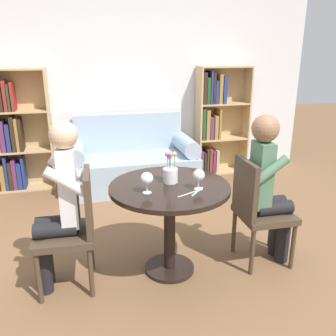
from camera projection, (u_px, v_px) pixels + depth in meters
name	position (u px, v px, depth m)	size (l,w,h in m)	color
ground_plane	(169.00, 269.00, 2.91)	(16.00, 16.00, 0.00)	brown
back_wall	(124.00, 79.00, 4.69)	(5.20, 0.05, 2.70)	silver
round_table	(170.00, 203.00, 2.73)	(0.92, 0.92, 0.74)	black
couch	(132.00, 163.00, 4.63)	(1.63, 0.80, 0.92)	#9EB2C6
bookshelf_left	(13.00, 134.00, 4.41)	(0.74, 0.28, 1.51)	tan
bookshelf_right	(215.00, 120.00, 5.02)	(0.74, 0.28, 1.51)	tan
chair_left	(74.00, 225.00, 2.59)	(0.44, 0.44, 0.90)	#473828
chair_right	(257.00, 207.00, 2.89)	(0.43, 0.43, 0.90)	#473828
person_left	(59.00, 205.00, 2.52)	(0.43, 0.35, 1.27)	black
person_right	(269.00, 186.00, 2.85)	(0.42, 0.35, 1.25)	black
wine_glass_left	(147.00, 179.00, 2.50)	(0.09, 0.09, 0.15)	white
wine_glass_right	(199.00, 176.00, 2.57)	(0.09, 0.09, 0.15)	white
flower_vase	(170.00, 173.00, 2.72)	(0.11, 0.11, 0.24)	silver
knife_left_setting	(188.00, 194.00, 2.52)	(0.18, 0.09, 0.00)	silver
fork_left_setting	(198.00, 191.00, 2.56)	(0.14, 0.15, 0.00)	silver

